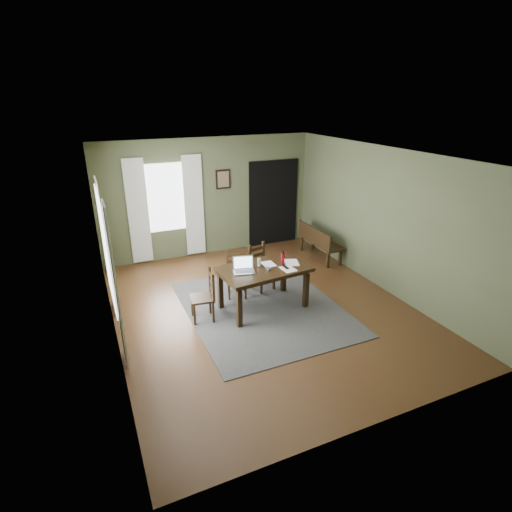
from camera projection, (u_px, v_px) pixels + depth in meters
name	position (u px, v px, depth m)	size (l,w,h in m)	color
ground	(263.00, 308.00, 7.18)	(5.00, 6.00, 0.01)	#492C16
room_shell	(263.00, 211.00, 6.49)	(5.02, 6.02, 2.71)	#4F5739
rug	(263.00, 308.00, 7.17)	(2.60, 3.20, 0.01)	#3C3C3C
dining_table	(263.00, 273.00, 6.94)	(1.63, 1.08, 0.77)	black
chair_end	(205.00, 296.00, 6.67)	(0.44, 0.44, 0.88)	black
chair_back_left	(237.00, 274.00, 7.49)	(0.48, 0.48, 0.87)	black
chair_back_right	(261.00, 268.00, 7.74)	(0.48, 0.48, 0.90)	black
bench	(318.00, 240.00, 9.18)	(0.43, 1.34, 0.76)	black
laptop	(244.00, 267.00, 6.76)	(0.42, 0.36, 0.25)	#B7B7BC
computer_mouse	(268.00, 269.00, 6.81)	(0.06, 0.10, 0.03)	#3F3F42
tv_remote	(285.00, 267.00, 6.91)	(0.05, 0.19, 0.02)	black
drinking_glass	(259.00, 262.00, 6.96)	(0.06, 0.06, 0.13)	silver
water_bottle	(283.00, 258.00, 7.04)	(0.08, 0.08, 0.24)	maroon
paper_b	(288.00, 269.00, 6.85)	(0.22, 0.29, 0.00)	white
paper_c	(269.00, 264.00, 7.04)	(0.21, 0.27, 0.00)	white
paper_d	(291.00, 262.00, 7.11)	(0.24, 0.31, 0.00)	white
window_left	(105.00, 249.00, 5.87)	(0.01, 1.30, 1.70)	white
window_back	(166.00, 198.00, 8.77)	(1.00, 0.01, 1.50)	white
curtain_left_near	(116.00, 287.00, 5.28)	(0.03, 0.48, 2.30)	silver
curtain_left_far	(105.00, 247.00, 6.67)	(0.03, 0.48, 2.30)	silver
curtain_back_left	(138.00, 212.00, 8.60)	(0.44, 0.03, 2.30)	silver
curtain_back_right	(194.00, 206.00, 9.07)	(0.44, 0.03, 2.30)	silver
framed_picture	(223.00, 179.00, 9.16)	(0.34, 0.03, 0.44)	black
doorway_back	(273.00, 203.00, 9.91)	(1.30, 0.03, 2.10)	black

